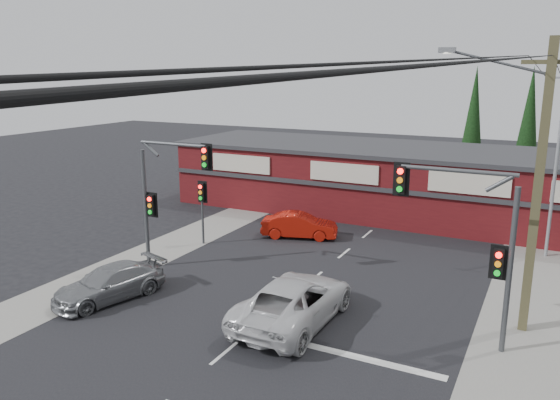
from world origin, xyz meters
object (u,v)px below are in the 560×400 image
at_px(shop_building, 380,178).
at_px(utility_pole, 534,180).
at_px(silver_suv, 109,283).
at_px(white_suv, 294,301).
at_px(red_sedan, 300,225).

distance_m(shop_building, utility_pole, 17.15).
bearing_deg(utility_pole, silver_suv, -162.70).
distance_m(white_suv, shop_building, 17.28).
distance_m(white_suv, utility_pole, 9.19).
height_order(silver_suv, shop_building, shop_building).
height_order(red_sedan, shop_building, shop_building).
relative_size(white_suv, silver_suv, 1.30).
xyz_separation_m(white_suv, red_sedan, (-4.18, 9.46, -0.15)).
xyz_separation_m(red_sedan, shop_building, (2.16, 7.66, 1.46)).
xyz_separation_m(white_suv, shop_building, (-2.02, 17.11, 1.31)).
bearing_deg(red_sedan, utility_pole, -136.24).
bearing_deg(red_sedan, silver_suv, 145.92).
xyz_separation_m(silver_suv, red_sedan, (3.28, 10.95, 0.01)).
bearing_deg(red_sedan, shop_building, -33.12).
relative_size(white_suv, shop_building, 0.22).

